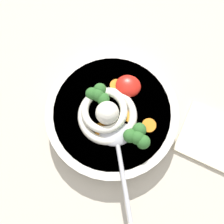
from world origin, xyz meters
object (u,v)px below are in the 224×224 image
(soup_bowl, at_px, (112,115))
(folded_napkin, at_px, (224,143))
(noodle_pile, at_px, (107,114))
(soup_spoon, at_px, (117,142))

(soup_bowl, xyz_separation_m, folded_napkin, (-0.22, -0.01, -0.02))
(folded_napkin, bearing_deg, noodle_pile, 5.01)
(noodle_pile, height_order, folded_napkin, noodle_pile)
(soup_bowl, bearing_deg, soup_spoon, 115.31)
(soup_bowl, height_order, folded_napkin, soup_bowl)
(noodle_pile, distance_m, soup_spoon, 0.05)
(noodle_pile, relative_size, soup_spoon, 0.70)
(noodle_pile, relative_size, folded_napkin, 0.69)
(noodle_pile, xyz_separation_m, folded_napkin, (-0.23, -0.02, -0.06))
(noodle_pile, bearing_deg, soup_spoon, 127.01)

